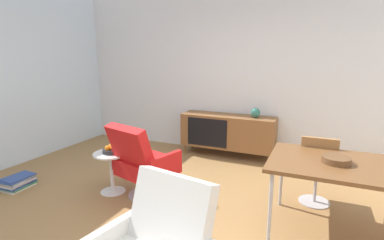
% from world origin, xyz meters
% --- Properties ---
extents(ground_plane, '(8.32, 8.32, 0.00)m').
position_xyz_m(ground_plane, '(0.00, 0.00, 0.00)').
color(ground_plane, '#9E7242').
extents(wall_back, '(6.80, 0.12, 2.80)m').
position_xyz_m(wall_back, '(0.00, 2.60, 1.40)').
color(wall_back, white).
rests_on(wall_back, ground_plane).
extents(sideboard, '(1.60, 0.45, 0.72)m').
position_xyz_m(sideboard, '(-0.19, 2.30, 0.44)').
color(sideboard, brown).
rests_on(sideboard, ground_plane).
extents(vase_cobalt, '(0.15, 0.15, 0.17)m').
position_xyz_m(vase_cobalt, '(0.27, 2.30, 0.80)').
color(vase_cobalt, '#337266').
rests_on(vase_cobalt, sideboard).
extents(dining_table, '(1.60, 0.90, 0.74)m').
position_xyz_m(dining_table, '(1.62, 0.49, 0.70)').
color(dining_table, brown).
rests_on(dining_table, ground_plane).
extents(wooden_bowl_on_table, '(0.26, 0.26, 0.06)m').
position_xyz_m(wooden_bowl_on_table, '(1.42, 0.47, 0.77)').
color(wooden_bowl_on_table, brown).
rests_on(wooden_bowl_on_table, dining_table).
extents(dining_chair_back_left, '(0.40, 0.43, 0.86)m').
position_xyz_m(dining_chair_back_left, '(1.27, 1.05, 0.47)').
color(dining_chair_back_left, '#9E7042').
rests_on(dining_chair_back_left, ground_plane).
extents(lounge_chair_red, '(0.83, 0.79, 0.95)m').
position_xyz_m(lounge_chair_red, '(-0.68, 0.40, 0.47)').
color(lounge_chair_red, red).
rests_on(lounge_chair_red, ground_plane).
extents(side_table_round, '(0.44, 0.44, 0.52)m').
position_xyz_m(side_table_round, '(-1.12, 0.37, 0.32)').
color(side_table_round, white).
rests_on(side_table_round, ground_plane).
extents(fruit_bowl, '(0.20, 0.20, 0.11)m').
position_xyz_m(fruit_bowl, '(-1.12, 0.37, 0.56)').
color(fruit_bowl, '#262628').
rests_on(fruit_bowl, side_table_round).
extents(magazine_stack, '(0.32, 0.41, 0.15)m').
position_xyz_m(magazine_stack, '(-2.36, -0.04, 0.07)').
color(magazine_stack, silver).
rests_on(magazine_stack, ground_plane).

